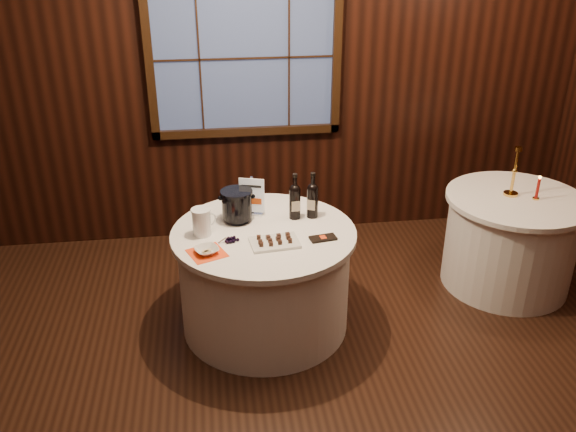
{
  "coord_description": "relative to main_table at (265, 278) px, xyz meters",
  "views": [
    {
      "loc": [
        -0.33,
        -2.7,
        2.71
      ],
      "look_at": [
        0.16,
        0.9,
        0.92
      ],
      "focal_mm": 38.0,
      "sensor_mm": 36.0,
      "label": 1
    }
  ],
  "objects": [
    {
      "name": "ground",
      "position": [
        0.0,
        -1.0,
        -0.39
      ],
      "size": [
        6.0,
        6.0,
        0.0
      ],
      "primitive_type": "plane",
      "color": "black",
      "rests_on": "ground"
    },
    {
      "name": "back_wall",
      "position": [
        0.0,
        1.48,
        1.16
      ],
      "size": [
        6.0,
        0.1,
        3.0
      ],
      "color": "black",
      "rests_on": "ground"
    },
    {
      "name": "main_table",
      "position": [
        0.0,
        0.0,
        0.0
      ],
      "size": [
        1.28,
        1.28,
        0.77
      ],
      "color": "white",
      "rests_on": "ground"
    },
    {
      "name": "side_table",
      "position": [
        2.0,
        0.3,
        0.0
      ],
      "size": [
        1.08,
        1.08,
        0.77
      ],
      "color": "white",
      "rests_on": "ground"
    },
    {
      "name": "sign_stand",
      "position": [
        -0.05,
        0.27,
        0.48
      ],
      "size": [
        0.18,
        0.13,
        0.29
      ],
      "rotation": [
        0.0,
        0.0,
        -0.29
      ],
      "color": "silver",
      "rests_on": "main_table"
    },
    {
      "name": "port_bottle_left",
      "position": [
        0.24,
        0.18,
        0.53
      ],
      "size": [
        0.08,
        0.08,
        0.34
      ],
      "rotation": [
        0.0,
        0.0,
        0.05
      ],
      "color": "black",
      "rests_on": "main_table"
    },
    {
      "name": "port_bottle_right",
      "position": [
        0.37,
        0.18,
        0.53
      ],
      "size": [
        0.08,
        0.1,
        0.34
      ],
      "rotation": [
        0.0,
        0.0,
        -0.43
      ],
      "color": "black",
      "rests_on": "main_table"
    },
    {
      "name": "ice_bucket",
      "position": [
        -0.17,
        0.18,
        0.51
      ],
      "size": [
        0.23,
        0.23,
        0.23
      ],
      "color": "black",
      "rests_on": "main_table"
    },
    {
      "name": "chocolate_plate",
      "position": [
        0.05,
        -0.19,
        0.4
      ],
      "size": [
        0.34,
        0.25,
        0.05
      ],
      "rotation": [
        0.0,
        0.0,
        0.11
      ],
      "color": "silver",
      "rests_on": "main_table"
    },
    {
      "name": "chocolate_box",
      "position": [
        0.38,
        -0.17,
        0.39
      ],
      "size": [
        0.19,
        0.12,
        0.01
      ],
      "primitive_type": "cube",
      "rotation": [
        0.0,
        0.0,
        0.16
      ],
      "color": "black",
      "rests_on": "main_table"
    },
    {
      "name": "grape_bunch",
      "position": [
        -0.23,
        -0.13,
        0.4
      ],
      "size": [
        0.15,
        0.07,
        0.04
      ],
      "rotation": [
        0.0,
        0.0,
        0.11
      ],
      "color": "black",
      "rests_on": "main_table"
    },
    {
      "name": "glass_pitcher",
      "position": [
        -0.42,
        0.01,
        0.48
      ],
      "size": [
        0.18,
        0.13,
        0.19
      ],
      "rotation": [
        0.0,
        0.0,
        0.43
      ],
      "color": "white",
      "rests_on": "main_table"
    },
    {
      "name": "orange_napkin",
      "position": [
        -0.39,
        -0.26,
        0.38
      ],
      "size": [
        0.28,
        0.28,
        0.0
      ],
      "primitive_type": "cube",
      "rotation": [
        0.0,
        0.0,
        0.39
      ],
      "color": "#FF4515",
      "rests_on": "main_table"
    },
    {
      "name": "cracker_bowl",
      "position": [
        -0.39,
        -0.26,
        0.4
      ],
      "size": [
        0.2,
        0.2,
        0.04
      ],
      "primitive_type": "imported",
      "rotation": [
        0.0,
        0.0,
        0.4
      ],
      "color": "silver",
      "rests_on": "orange_napkin"
    },
    {
      "name": "brass_candlestick",
      "position": [
        1.96,
        0.35,
        0.52
      ],
      "size": [
        0.11,
        0.11,
        0.39
      ],
      "color": "gold",
      "rests_on": "side_table"
    },
    {
      "name": "red_candle",
      "position": [
        2.12,
        0.24,
        0.46
      ],
      "size": [
        0.05,
        0.05,
        0.19
      ],
      "color": "gold",
      "rests_on": "side_table"
    }
  ]
}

